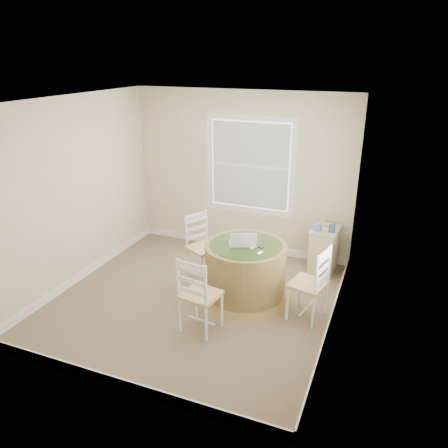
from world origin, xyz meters
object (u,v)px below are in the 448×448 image
at_px(chair_near, 201,294).
at_px(laptop, 243,243).
at_px(chair_left, 204,248).
at_px(corner_chest, 324,249).
at_px(chair_right, 308,284).
at_px(round_table, 245,269).

xyz_separation_m(chair_near, laptop, (0.21, 0.87, 0.33)).
relative_size(chair_left, corner_chest, 1.40).
height_order(chair_left, chair_right, same).
bearing_deg(corner_chest, chair_left, -146.76).
relative_size(round_table, chair_left, 1.33).
bearing_deg(chair_right, laptop, -86.09).
bearing_deg(corner_chest, chair_near, -113.06).
relative_size(round_table, chair_near, 1.33).
height_order(chair_right, corner_chest, chair_right).
xyz_separation_m(chair_left, corner_chest, (1.58, 0.88, -0.13)).
bearing_deg(chair_near, chair_right, -138.61).
height_order(round_table, chair_right, chair_right).
distance_m(chair_left, corner_chest, 1.81).
relative_size(chair_near, laptop, 2.21).
xyz_separation_m(laptop, corner_chest, (0.86, 1.23, -0.47)).
bearing_deg(chair_right, chair_left, -93.87).
height_order(round_table, chair_left, chair_left).
bearing_deg(corner_chest, chair_right, -84.38).
height_order(chair_near, corner_chest, chair_near).
bearing_deg(round_table, chair_left, 171.70).
bearing_deg(round_table, chair_right, 2.70).
bearing_deg(round_table, laptop, -115.55).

